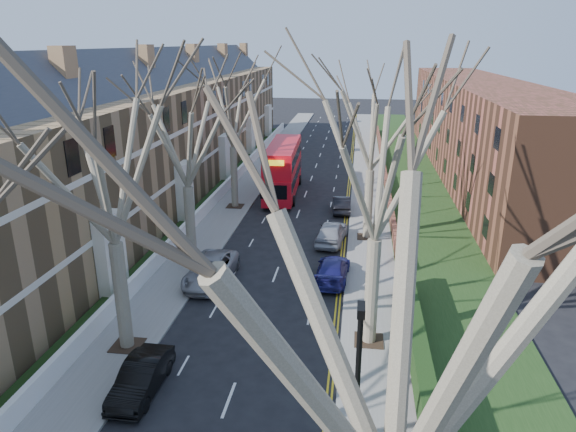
% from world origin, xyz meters
% --- Properties ---
extents(pavement_left, '(3.00, 102.00, 0.12)m').
position_xyz_m(pavement_left, '(-6.00, 39.00, 0.06)').
color(pavement_left, slate).
rests_on(pavement_left, ground).
extents(pavement_right, '(3.00, 102.00, 0.12)m').
position_xyz_m(pavement_right, '(6.00, 39.00, 0.06)').
color(pavement_right, slate).
rests_on(pavement_right, ground).
extents(terrace_left, '(9.70, 78.00, 13.60)m').
position_xyz_m(terrace_left, '(-13.65, 31.00, 5.53)').
color(terrace_left, '#93744B').
rests_on(terrace_left, ground).
extents(flats_right, '(13.97, 54.00, 10.00)m').
position_xyz_m(flats_right, '(17.46, 43.00, 4.98)').
color(flats_right, brown).
rests_on(flats_right, ground).
extents(wall_hedge_right, '(0.70, 24.00, 1.80)m').
position_xyz_m(wall_hedge_right, '(7.70, 2.00, 1.12)').
color(wall_hedge_right, '#523223').
rests_on(wall_hedge_right, ground).
extents(front_wall_left, '(0.30, 78.00, 1.00)m').
position_xyz_m(front_wall_left, '(-7.65, 31.00, 0.62)').
color(front_wall_left, white).
rests_on(front_wall_left, ground).
extents(grass_verge_right, '(6.00, 102.00, 0.06)m').
position_xyz_m(grass_verge_right, '(10.50, 39.00, 0.15)').
color(grass_verge_right, '#1C3613').
rests_on(grass_verge_right, ground).
extents(tree_left_mid, '(10.50, 10.50, 14.71)m').
position_xyz_m(tree_left_mid, '(-5.70, 6.00, 9.56)').
color(tree_left_mid, '#6B614D').
rests_on(tree_left_mid, ground).
extents(tree_left_far, '(10.15, 10.15, 14.22)m').
position_xyz_m(tree_left_far, '(-5.70, 16.00, 9.24)').
color(tree_left_far, '#6B614D').
rests_on(tree_left_far, ground).
extents(tree_left_dist, '(10.50, 10.50, 14.71)m').
position_xyz_m(tree_left_dist, '(-5.70, 28.00, 9.56)').
color(tree_left_dist, '#6B614D').
rests_on(tree_left_dist, ground).
extents(tree_right_near, '(10.85, 10.85, 15.20)m').
position_xyz_m(tree_right_near, '(5.70, -6.00, 9.86)').
color(tree_right_near, '#6B614D').
rests_on(tree_right_near, ground).
extents(tree_right_mid, '(10.50, 10.50, 14.71)m').
position_xyz_m(tree_right_mid, '(5.70, 8.00, 9.56)').
color(tree_right_mid, '#6B614D').
rests_on(tree_right_mid, ground).
extents(tree_right_far, '(10.15, 10.15, 14.22)m').
position_xyz_m(tree_right_far, '(5.70, 22.00, 9.24)').
color(tree_right_far, '#6B614D').
rests_on(tree_right_far, ground).
extents(double_decker_bus, '(3.19, 11.42, 4.73)m').
position_xyz_m(double_decker_bus, '(-2.13, 32.76, 2.33)').
color(double_decker_bus, red).
rests_on(double_decker_bus, ground).
extents(car_left_mid, '(1.47, 4.18, 1.37)m').
position_xyz_m(car_left_mid, '(-3.70, 3.04, 0.69)').
color(car_left_mid, black).
rests_on(car_left_mid, ground).
extents(car_left_far, '(2.53, 5.45, 1.51)m').
position_xyz_m(car_left_far, '(-3.70, 13.50, 0.76)').
color(car_left_far, gray).
rests_on(car_left_far, ground).
extents(car_right_near, '(2.17, 4.77, 1.36)m').
position_xyz_m(car_right_near, '(3.56, 14.72, 0.68)').
color(car_right_near, navy).
rests_on(car_right_near, ground).
extents(car_right_mid, '(2.41, 4.88, 1.60)m').
position_xyz_m(car_right_mid, '(3.15, 20.87, 0.80)').
color(car_right_mid, '#9C9DA4').
rests_on(car_right_mid, ground).
extents(car_right_far, '(1.71, 4.20, 1.35)m').
position_xyz_m(car_right_far, '(3.57, 28.18, 0.68)').
color(car_right_far, black).
rests_on(car_right_far, ground).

